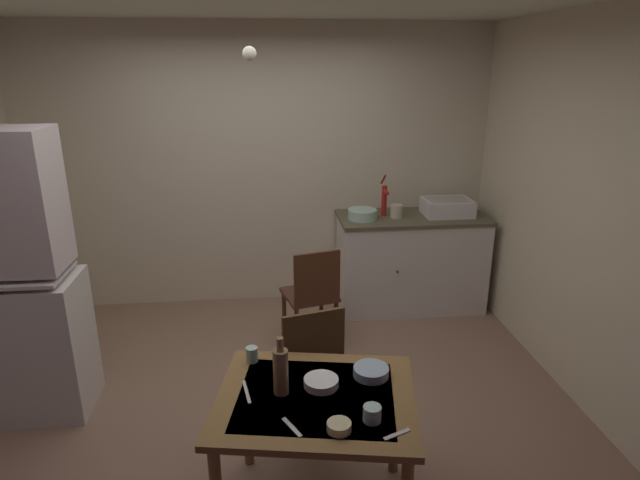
{
  "coord_description": "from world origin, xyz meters",
  "views": [
    {
      "loc": [
        0.04,
        -3.21,
        2.28
      ],
      "look_at": [
        0.38,
        0.0,
        1.19
      ],
      "focal_mm": 29.86,
      "sensor_mm": 36.0,
      "label": 1
    }
  ],
  "objects_px": {
    "teacup_cream": "(372,414)",
    "chair_far_side": "(308,367)",
    "chair_by_counter": "(312,294)",
    "mixing_bowl_counter": "(362,214)",
    "glass_bottle": "(281,370)",
    "dining_table": "(316,413)",
    "sink_basin": "(447,207)",
    "serving_bowl_wide": "(339,427)",
    "hand_pump": "(384,198)"
  },
  "relations": [
    {
      "from": "chair_far_side",
      "to": "serving_bowl_wide",
      "type": "xyz_separation_m",
      "value": [
        0.07,
        -0.9,
        0.26
      ]
    },
    {
      "from": "chair_by_counter",
      "to": "glass_bottle",
      "type": "relative_size",
      "value": 2.9
    },
    {
      "from": "chair_far_side",
      "to": "glass_bottle",
      "type": "height_order",
      "value": "glass_bottle"
    },
    {
      "from": "dining_table",
      "to": "hand_pump",
      "type": "bearing_deg",
      "value": 70.36
    },
    {
      "from": "mixing_bowl_counter",
      "to": "chair_by_counter",
      "type": "bearing_deg",
      "value": -128.44
    },
    {
      "from": "teacup_cream",
      "to": "glass_bottle",
      "type": "xyz_separation_m",
      "value": [
        -0.4,
        0.26,
        0.09
      ]
    },
    {
      "from": "serving_bowl_wide",
      "to": "glass_bottle",
      "type": "height_order",
      "value": "glass_bottle"
    },
    {
      "from": "hand_pump",
      "to": "serving_bowl_wide",
      "type": "relative_size",
      "value": 3.53
    },
    {
      "from": "dining_table",
      "to": "mixing_bowl_counter",
      "type": "bearing_deg",
      "value": 74.44
    },
    {
      "from": "chair_far_side",
      "to": "teacup_cream",
      "type": "bearing_deg",
      "value": -75.17
    },
    {
      "from": "sink_basin",
      "to": "serving_bowl_wide",
      "type": "xyz_separation_m",
      "value": [
        -1.4,
        -2.7,
        -0.25
      ]
    },
    {
      "from": "sink_basin",
      "to": "mixing_bowl_counter",
      "type": "height_order",
      "value": "sink_basin"
    },
    {
      "from": "hand_pump",
      "to": "chair_far_side",
      "type": "bearing_deg",
      "value": -115.32
    },
    {
      "from": "hand_pump",
      "to": "serving_bowl_wide",
      "type": "distance_m",
      "value": 2.88
    },
    {
      "from": "chair_far_side",
      "to": "glass_bottle",
      "type": "distance_m",
      "value": 0.71
    },
    {
      "from": "mixing_bowl_counter",
      "to": "teacup_cream",
      "type": "xyz_separation_m",
      "value": [
        -0.43,
        -2.6,
        -0.2
      ]
    },
    {
      "from": "hand_pump",
      "to": "mixing_bowl_counter",
      "type": "xyz_separation_m",
      "value": [
        -0.22,
        -0.1,
        -0.12
      ]
    },
    {
      "from": "mixing_bowl_counter",
      "to": "serving_bowl_wide",
      "type": "height_order",
      "value": "mixing_bowl_counter"
    },
    {
      "from": "sink_basin",
      "to": "glass_bottle",
      "type": "xyz_separation_m",
      "value": [
        -1.64,
        -2.39,
        -0.14
      ]
    },
    {
      "from": "dining_table",
      "to": "chair_far_side",
      "type": "relative_size",
      "value": 1.2
    },
    {
      "from": "mixing_bowl_counter",
      "to": "chair_by_counter",
      "type": "relative_size",
      "value": 0.3
    },
    {
      "from": "hand_pump",
      "to": "mixing_bowl_counter",
      "type": "height_order",
      "value": "hand_pump"
    },
    {
      "from": "dining_table",
      "to": "glass_bottle",
      "type": "bearing_deg",
      "value": 165.17
    },
    {
      "from": "serving_bowl_wide",
      "to": "glass_bottle",
      "type": "distance_m",
      "value": 0.41
    },
    {
      "from": "mixing_bowl_counter",
      "to": "chair_far_side",
      "type": "relative_size",
      "value": 0.29
    },
    {
      "from": "mixing_bowl_counter",
      "to": "chair_far_side",
      "type": "xyz_separation_m",
      "value": [
        -0.65,
        -1.75,
        -0.47
      ]
    },
    {
      "from": "mixing_bowl_counter",
      "to": "teacup_cream",
      "type": "height_order",
      "value": "mixing_bowl_counter"
    },
    {
      "from": "hand_pump",
      "to": "chair_far_side",
      "type": "height_order",
      "value": "hand_pump"
    },
    {
      "from": "mixing_bowl_counter",
      "to": "chair_by_counter",
      "type": "height_order",
      "value": "mixing_bowl_counter"
    },
    {
      "from": "sink_basin",
      "to": "hand_pump",
      "type": "distance_m",
      "value": 0.6
    },
    {
      "from": "sink_basin",
      "to": "serving_bowl_wide",
      "type": "bearing_deg",
      "value": -117.37
    },
    {
      "from": "mixing_bowl_counter",
      "to": "chair_far_side",
      "type": "bearing_deg",
      "value": -110.44
    },
    {
      "from": "dining_table",
      "to": "chair_by_counter",
      "type": "distance_m",
      "value": 1.73
    },
    {
      "from": "hand_pump",
      "to": "teacup_cream",
      "type": "relative_size",
      "value": 4.66
    },
    {
      "from": "teacup_cream",
      "to": "sink_basin",
      "type": "bearing_deg",
      "value": 64.93
    },
    {
      "from": "serving_bowl_wide",
      "to": "sink_basin",
      "type": "bearing_deg",
      "value": 62.63
    },
    {
      "from": "mixing_bowl_counter",
      "to": "glass_bottle",
      "type": "bearing_deg",
      "value": -109.55
    },
    {
      "from": "chair_far_side",
      "to": "chair_by_counter",
      "type": "relative_size",
      "value": 1.04
    },
    {
      "from": "dining_table",
      "to": "glass_bottle",
      "type": "height_order",
      "value": "glass_bottle"
    },
    {
      "from": "chair_by_counter",
      "to": "serving_bowl_wide",
      "type": "relative_size",
      "value": 8.02
    },
    {
      "from": "hand_pump",
      "to": "glass_bottle",
      "type": "xyz_separation_m",
      "value": [
        -1.05,
        -2.43,
        -0.23
      ]
    },
    {
      "from": "hand_pump",
      "to": "dining_table",
      "type": "bearing_deg",
      "value": -109.64
    },
    {
      "from": "dining_table",
      "to": "sink_basin",
      "type": "bearing_deg",
      "value": 58.75
    },
    {
      "from": "teacup_cream",
      "to": "chair_far_side",
      "type": "bearing_deg",
      "value": 104.83
    },
    {
      "from": "sink_basin",
      "to": "teacup_cream",
      "type": "height_order",
      "value": "sink_basin"
    },
    {
      "from": "mixing_bowl_counter",
      "to": "hand_pump",
      "type": "bearing_deg",
      "value": 23.33
    },
    {
      "from": "dining_table",
      "to": "serving_bowl_wide",
      "type": "height_order",
      "value": "serving_bowl_wide"
    },
    {
      "from": "mixing_bowl_counter",
      "to": "glass_bottle",
      "type": "distance_m",
      "value": 2.48
    },
    {
      "from": "chair_by_counter",
      "to": "teacup_cream",
      "type": "xyz_separation_m",
      "value": [
        0.1,
        -1.94,
        0.28
      ]
    },
    {
      "from": "chair_far_side",
      "to": "chair_by_counter",
      "type": "xyz_separation_m",
      "value": [
        0.13,
        1.09,
        -0.01
      ]
    }
  ]
}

